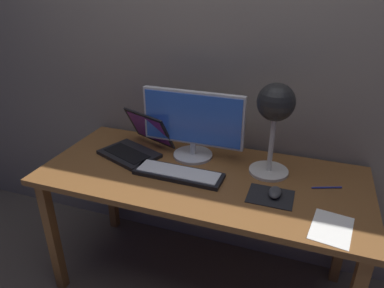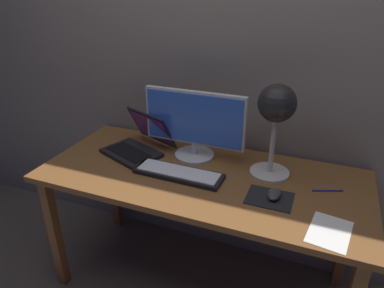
{
  "view_description": "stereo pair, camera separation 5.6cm",
  "coord_description": "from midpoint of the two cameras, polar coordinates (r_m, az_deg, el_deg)",
  "views": [
    {
      "loc": [
        0.46,
        -1.42,
        1.62
      ],
      "look_at": [
        -0.03,
        -0.05,
        0.92
      ],
      "focal_mm": 32.55,
      "sensor_mm": 36.0,
      "label": 1
    },
    {
      "loc": [
        0.51,
        -1.4,
        1.62
      ],
      "look_at": [
        -0.03,
        -0.05,
        0.92
      ],
      "focal_mm": 32.55,
      "sensor_mm": 36.0,
      "label": 2
    }
  ],
  "objects": [
    {
      "name": "monitor",
      "position": [
        1.81,
        -0.75,
        3.51
      ],
      "size": [
        0.54,
        0.21,
        0.37
      ],
      "color": "silver",
      "rests_on": "desk"
    },
    {
      "name": "mouse",
      "position": [
        1.59,
        12.45,
        -7.75
      ],
      "size": [
        0.06,
        0.1,
        0.03
      ],
      "primitive_type": "ellipsoid",
      "color": "#38383A",
      "rests_on": "mousepad"
    },
    {
      "name": "pen",
      "position": [
        1.72,
        20.34,
        -6.72
      ],
      "size": [
        0.13,
        0.06,
        0.01
      ],
      "primitive_type": "cylinder",
      "rotation": [
        0.0,
        1.57,
        0.37
      ],
      "color": "#2633A5",
      "rests_on": "desk"
    },
    {
      "name": "back_wall",
      "position": [
        1.9,
        4.75,
        15.93
      ],
      "size": [
        4.8,
        0.06,
        2.6
      ],
      "primitive_type": "cube",
      "color": "gray",
      "rests_on": "ground"
    },
    {
      "name": "ground_plane",
      "position": [
        2.2,
        0.48,
        -21.65
      ],
      "size": [
        4.8,
        4.8,
        0.0
      ],
      "primitive_type": "plane",
      "color": "brown",
      "rests_on": "ground"
    },
    {
      "name": "desk_lamp",
      "position": [
        1.64,
        12.52,
        5.43
      ],
      "size": [
        0.19,
        0.19,
        0.46
      ],
      "color": "beige",
      "rests_on": "desk"
    },
    {
      "name": "mousepad",
      "position": [
        1.59,
        11.74,
        -8.42
      ],
      "size": [
        0.2,
        0.16,
        0.0
      ],
      "primitive_type": "cube",
      "color": "black",
      "rests_on": "desk"
    },
    {
      "name": "paper_sheet_near_mouse",
      "position": [
        1.48,
        20.86,
        -12.77
      ],
      "size": [
        0.18,
        0.23,
        0.0
      ],
      "primitive_type": "cube",
      "rotation": [
        0.0,
        0.0,
        -0.15
      ],
      "color": "white",
      "rests_on": "desk"
    },
    {
      "name": "keyboard_main",
      "position": [
        1.71,
        -3.17,
        -4.86
      ],
      "size": [
        0.44,
        0.15,
        0.03
      ],
      "color": "black",
      "rests_on": "desk"
    },
    {
      "name": "desk",
      "position": [
        1.77,
        0.56,
        -7.06
      ],
      "size": [
        1.6,
        0.7,
        0.74
      ],
      "color": "brown",
      "rests_on": "ground"
    },
    {
      "name": "laptop",
      "position": [
        1.95,
        -9.55,
        0.4
      ],
      "size": [
        0.4,
        0.4,
        0.21
      ],
      "color": "black",
      "rests_on": "desk"
    }
  ]
}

